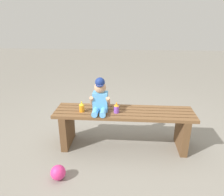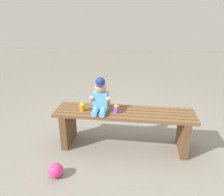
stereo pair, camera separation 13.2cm
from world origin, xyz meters
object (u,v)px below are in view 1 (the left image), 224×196
(child_figure, at_px, (100,97))
(sippy_cup_right, at_px, (116,108))
(sippy_cup_left, at_px, (82,107))
(park_bench, at_px, (124,123))
(toy_ball, at_px, (58,173))

(child_figure, distance_m, sippy_cup_right, 0.23)
(child_figure, relative_size, sippy_cup_left, 3.26)
(park_bench, xyz_separation_m, sippy_cup_left, (-0.49, -0.05, 0.21))
(park_bench, xyz_separation_m, sippy_cup_right, (-0.09, -0.05, 0.21))
(park_bench, bearing_deg, sippy_cup_left, -174.20)
(park_bench, relative_size, sippy_cup_left, 13.21)
(sippy_cup_right, height_order, toy_ball, sippy_cup_right)
(sippy_cup_left, bearing_deg, sippy_cup_right, 0.00)
(park_bench, distance_m, sippy_cup_left, 0.54)
(sippy_cup_right, relative_size, toy_ball, 0.82)
(child_figure, xyz_separation_m, toy_ball, (-0.35, -0.61, -0.58))
(park_bench, relative_size, sippy_cup_right, 13.21)
(child_figure, xyz_separation_m, sippy_cup_left, (-0.21, -0.03, -0.12))
(child_figure, relative_size, sippy_cup_right, 3.26)
(child_figure, height_order, sippy_cup_left, child_figure)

